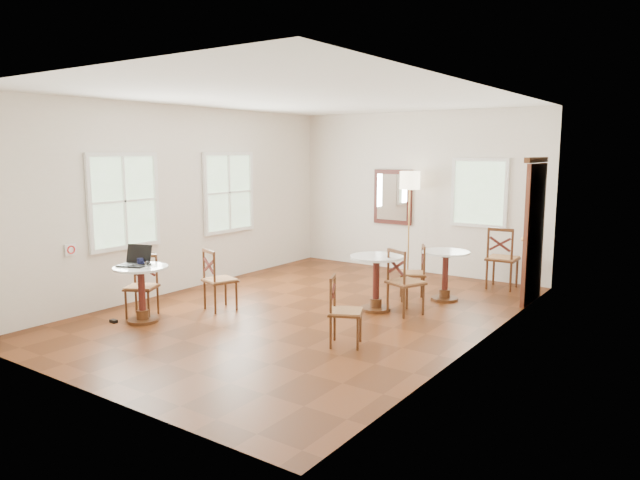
{
  "coord_description": "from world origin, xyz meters",
  "views": [
    {
      "loc": [
        4.82,
        -6.58,
        2.28
      ],
      "look_at": [
        0.0,
        0.3,
        1.0
      ],
      "focal_mm": 32.86,
      "sensor_mm": 36.0,
      "label": 1
    }
  ],
  "objects_px": {
    "floor_lamp": "(410,187)",
    "water_glass": "(148,265)",
    "cafe_table_mid": "(376,277)",
    "chair_back_b": "(414,273)",
    "chair_mid_b": "(344,311)",
    "chair_near_b": "(142,286)",
    "chair_back_a": "(502,258)",
    "cafe_table_back": "(445,270)",
    "chair_near_a": "(219,280)",
    "cafe_table_near": "(142,288)",
    "chair_mid_a": "(404,282)",
    "power_adapter": "(114,321)",
    "mouse": "(132,266)",
    "navy_mug": "(140,262)",
    "laptop": "(136,260)"
  },
  "relations": [
    {
      "from": "cafe_table_mid",
      "to": "chair_near_b",
      "type": "xyz_separation_m",
      "value": [
        -2.51,
        -2.13,
        -0.07
      ]
    },
    {
      "from": "chair_mid_b",
      "to": "chair_back_b",
      "type": "relative_size",
      "value": 0.98
    },
    {
      "from": "mouse",
      "to": "chair_back_a",
      "type": "bearing_deg",
      "value": 73.91
    },
    {
      "from": "cafe_table_back",
      "to": "mouse",
      "type": "relative_size",
      "value": 8.25
    },
    {
      "from": "chair_mid_a",
      "to": "chair_mid_b",
      "type": "relative_size",
      "value": 1.12
    },
    {
      "from": "chair_near_b",
      "to": "chair_near_a",
      "type": "bearing_deg",
      "value": 24.39
    },
    {
      "from": "chair_near_a",
      "to": "power_adapter",
      "type": "distance_m",
      "value": 1.52
    },
    {
      "from": "chair_near_b",
      "to": "chair_mid_a",
      "type": "bearing_deg",
      "value": 8.27
    },
    {
      "from": "chair_near_a",
      "to": "chair_near_b",
      "type": "bearing_deg",
      "value": 71.29
    },
    {
      "from": "cafe_table_near",
      "to": "chair_mid_a",
      "type": "xyz_separation_m",
      "value": [
        2.71,
        2.36,
        -0.01
      ]
    },
    {
      "from": "chair_mid_a",
      "to": "mouse",
      "type": "bearing_deg",
      "value": 64.29
    },
    {
      "from": "chair_back_a",
      "to": "power_adapter",
      "type": "bearing_deg",
      "value": 51.46
    },
    {
      "from": "floor_lamp",
      "to": "water_glass",
      "type": "distance_m",
      "value": 5.13
    },
    {
      "from": "chair_near_b",
      "to": "floor_lamp",
      "type": "relative_size",
      "value": 0.45
    },
    {
      "from": "cafe_table_back",
      "to": "water_glass",
      "type": "relative_size",
      "value": 7.49
    },
    {
      "from": "chair_mid_a",
      "to": "chair_back_b",
      "type": "bearing_deg",
      "value": -50.31
    },
    {
      "from": "chair_near_b",
      "to": "navy_mug",
      "type": "distance_m",
      "value": 0.44
    },
    {
      "from": "cafe_table_mid",
      "to": "chair_back_b",
      "type": "bearing_deg",
      "value": 77.58
    },
    {
      "from": "chair_mid_a",
      "to": "water_glass",
      "type": "bearing_deg",
      "value": 66.84
    },
    {
      "from": "chair_back_a",
      "to": "floor_lamp",
      "type": "bearing_deg",
      "value": -7.12
    },
    {
      "from": "chair_mid_a",
      "to": "chair_near_b",
      "type": "bearing_deg",
      "value": 59.49
    },
    {
      "from": "chair_mid_b",
      "to": "chair_back_a",
      "type": "distance_m",
      "value": 3.99
    },
    {
      "from": "chair_mid_b",
      "to": "power_adapter",
      "type": "xyz_separation_m",
      "value": [
        -3.03,
        -1.0,
        -0.4
      ]
    },
    {
      "from": "chair_near_a",
      "to": "water_glass",
      "type": "relative_size",
      "value": 8.78
    },
    {
      "from": "chair_near_a",
      "to": "chair_mid_a",
      "type": "relative_size",
      "value": 0.96
    },
    {
      "from": "chair_near_a",
      "to": "navy_mug",
      "type": "xyz_separation_m",
      "value": [
        -0.47,
        -0.98,
        0.36
      ]
    },
    {
      "from": "floor_lamp",
      "to": "power_adapter",
      "type": "relative_size",
      "value": 18.24
    },
    {
      "from": "cafe_table_near",
      "to": "chair_near_a",
      "type": "height_order",
      "value": "chair_near_a"
    },
    {
      "from": "chair_near_b",
      "to": "water_glass",
      "type": "bearing_deg",
      "value": -56.69
    },
    {
      "from": "cafe_table_near",
      "to": "cafe_table_back",
      "type": "height_order",
      "value": "cafe_table_back"
    },
    {
      "from": "cafe_table_back",
      "to": "chair_near_b",
      "type": "relative_size",
      "value": 0.89
    },
    {
      "from": "cafe_table_mid",
      "to": "chair_near_b",
      "type": "bearing_deg",
      "value": -139.69
    },
    {
      "from": "chair_mid_b",
      "to": "mouse",
      "type": "distance_m",
      "value": 2.95
    },
    {
      "from": "chair_near_a",
      "to": "chair_back_a",
      "type": "bearing_deg",
      "value": -109.86
    },
    {
      "from": "floor_lamp",
      "to": "chair_mid_a",
      "type": "bearing_deg",
      "value": -64.59
    },
    {
      "from": "laptop",
      "to": "power_adapter",
      "type": "height_order",
      "value": "laptop"
    },
    {
      "from": "cafe_table_back",
      "to": "navy_mug",
      "type": "height_order",
      "value": "navy_mug"
    },
    {
      "from": "cafe_table_near",
      "to": "chair_mid_a",
      "type": "height_order",
      "value": "chair_mid_a"
    },
    {
      "from": "cafe_table_mid",
      "to": "chair_back_a",
      "type": "relative_size",
      "value": 0.77
    },
    {
      "from": "cafe_table_near",
      "to": "mouse",
      "type": "xyz_separation_m",
      "value": [
        -0.07,
        -0.08,
        0.31
      ]
    },
    {
      "from": "chair_mid_a",
      "to": "chair_back_a",
      "type": "relative_size",
      "value": 0.9
    },
    {
      "from": "cafe_table_mid",
      "to": "chair_mid_b",
      "type": "distance_m",
      "value": 1.63
    },
    {
      "from": "cafe_table_near",
      "to": "floor_lamp",
      "type": "distance_m",
      "value": 5.21
    },
    {
      "from": "chair_mid_b",
      "to": "chair_back_a",
      "type": "relative_size",
      "value": 0.8
    },
    {
      "from": "power_adapter",
      "to": "navy_mug",
      "type": "bearing_deg",
      "value": 51.97
    },
    {
      "from": "chair_mid_a",
      "to": "chair_back_b",
      "type": "distance_m",
      "value": 0.83
    },
    {
      "from": "floor_lamp",
      "to": "water_glass",
      "type": "height_order",
      "value": "floor_lamp"
    },
    {
      "from": "cafe_table_mid",
      "to": "chair_mid_a",
      "type": "height_order",
      "value": "chair_mid_a"
    },
    {
      "from": "floor_lamp",
      "to": "chair_back_a",
      "type": "bearing_deg",
      "value": -4.74
    },
    {
      "from": "cafe_table_near",
      "to": "floor_lamp",
      "type": "xyz_separation_m",
      "value": [
        1.53,
        4.85,
        1.15
      ]
    }
  ]
}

